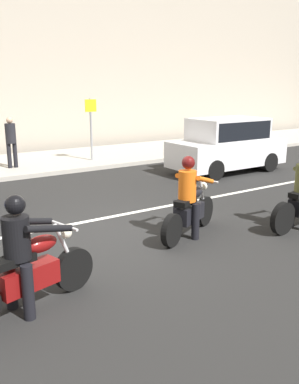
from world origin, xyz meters
The scene contains 8 objects.
ground_plane centered at (0.00, 0.00, 0.00)m, with size 80.00×80.00×0.00m, color black.
sidewalk_slab centered at (0.00, 8.00, 0.07)m, with size 40.00×4.40×0.14m, color #A8A399.
lane_marking_stripe centered at (0.85, 0.90, 0.00)m, with size 18.00×0.14×0.01m, color silver.
motorcycle_with_rider_orange_stripe centered at (1.03, -0.97, 0.65)m, with size 1.89×1.02×1.58m.
motorcycle_with_rider_black_leather centered at (-2.47, -2.00, 0.65)m, with size 2.05×0.82×1.57m.
parked_hatchback_white centered at (5.98, 3.17, 0.94)m, with size 4.00×1.76×1.80m.
street_sign_post centered at (2.85, 7.02, 1.51)m, with size 0.44×0.08×2.24m.
pedestrian_bystander centered at (-0.03, 7.16, 1.12)m, with size 0.34×0.34×1.69m.
Camera 1 is at (-3.90, -6.99, 2.86)m, focal length 39.17 mm.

